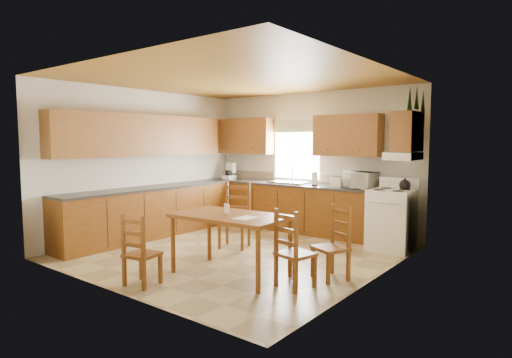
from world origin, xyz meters
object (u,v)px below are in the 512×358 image
Objects in this scene: dining_table at (231,245)px; chair_far_left at (234,216)px; chair_near_right at (295,248)px; microwave at (361,180)px; chair_near_left at (142,249)px; chair_far_right at (331,243)px; stove at (391,221)px.

chair_far_left is at bearing 125.55° from dining_table.
chair_near_right is at bearing 3.78° from dining_table.
microwave is 3.00m from dining_table.
chair_far_right is (1.71, 1.61, 0.02)m from chair_near_left.
stove is at bearing -127.13° from chair_near_left.
stove is 1.93× the size of microwave.
chair_near_left is 2.12m from chair_far_left.
stove is 1.90m from chair_far_right.
dining_table is 1.13m from chair_near_left.
chair_near_right reaches higher than dining_table.
chair_near_right is 2.10m from chair_far_left.
dining_table is at bearing -125.33° from chair_far_right.
microwave reaches higher than chair_near_left.
chair_far_right is (2.02, -0.48, -0.07)m from chair_far_left.
chair_near_left is at bearing -94.80° from microwave.
chair_near_left reaches higher than dining_table.
microwave is 0.47× the size of chair_far_left.
microwave is 0.53× the size of chair_near_right.
chair_near_right is (0.40, -2.76, -0.60)m from microwave.
stove is 2.45m from chair_near_right.
microwave reaches higher than stove.
stove is 0.64× the size of dining_table.
microwave is at bearing -69.03° from chair_near_right.
stove is 1.01× the size of chair_near_right.
chair_near_left is 0.95× the size of chair_far_right.
dining_table is (-0.53, -2.88, -0.67)m from microwave.
stove is 2.82m from dining_table.
chair_far_right is (0.19, 0.53, -0.01)m from chair_near_right.
chair_far_right reaches higher than dining_table.
chair_near_right is at bearing -99.03° from stove.
microwave is at bearing 76.50° from dining_table.
chair_near_right is 0.56m from chair_far_right.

